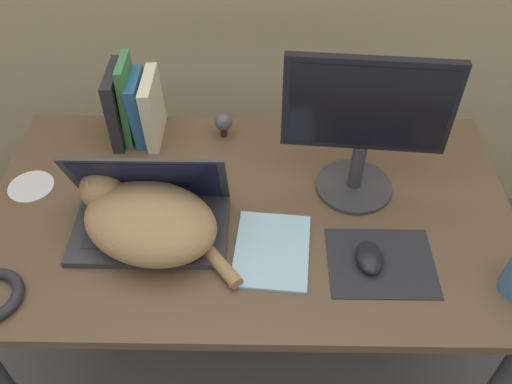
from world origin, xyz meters
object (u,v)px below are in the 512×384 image
at_px(laptop, 150,214).
at_px(book_row, 134,106).
at_px(cat, 146,219).
at_px(cd_disc, 31,186).
at_px(external_monitor, 365,124).
at_px(webcam, 223,123).
at_px(computer_mouse, 370,257).
at_px(notepad, 272,250).

bearing_deg(laptop, book_row, 104.12).
height_order(cat, cd_disc, cat).
relative_size(laptop, external_monitor, 0.95).
relative_size(external_monitor, webcam, 5.22).
height_order(computer_mouse, cd_disc, computer_mouse).
bearing_deg(laptop, webcam, 66.02).
relative_size(cat, external_monitor, 1.03).
bearing_deg(computer_mouse, book_row, 143.03).
distance_m(external_monitor, book_row, 0.65).
distance_m(cat, external_monitor, 0.56).
relative_size(external_monitor, book_row, 1.59).
bearing_deg(cd_disc, external_monitor, 0.47).
bearing_deg(cat, webcam, 68.49).
relative_size(notepad, webcam, 3.19).
bearing_deg(laptop, computer_mouse, -11.45).
distance_m(laptop, cat, 0.05).
distance_m(external_monitor, cd_disc, 0.88).
bearing_deg(computer_mouse, laptop, 168.55).
height_order(notepad, webcam, webcam).
bearing_deg(cd_disc, notepad, -18.07).
xyz_separation_m(book_row, notepad, (0.38, -0.43, -0.10)).
relative_size(book_row, cd_disc, 2.07).
bearing_deg(cat, cd_disc, 153.00).
bearing_deg(book_row, cat, -77.11).
height_order(cat, webcam, cat).
bearing_deg(laptop, cd_disc, 158.68).
relative_size(laptop, notepad, 1.55).
height_order(cat, notepad, cat).
bearing_deg(computer_mouse, external_monitor, 91.69).
height_order(laptop, book_row, book_row).
distance_m(book_row, webcam, 0.25).
distance_m(external_monitor, notepad, 0.37).
bearing_deg(webcam, cd_disc, -156.28).
distance_m(laptop, notepad, 0.31).
distance_m(laptop, cd_disc, 0.37).
bearing_deg(webcam, book_row, -179.70).
distance_m(laptop, book_row, 0.37).
bearing_deg(notepad, book_row, 131.96).
relative_size(computer_mouse, cd_disc, 0.79).
height_order(notepad, cd_disc, notepad).
bearing_deg(laptop, notepad, -14.15).
bearing_deg(cat, laptop, 92.06).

